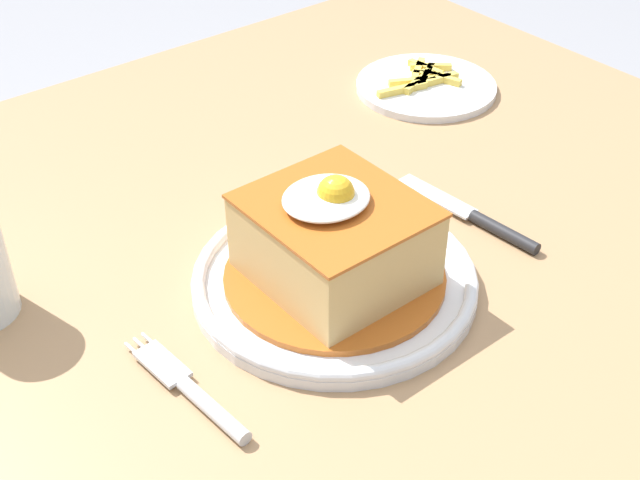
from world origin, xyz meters
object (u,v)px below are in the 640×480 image
(side_plate_fries, at_px, (426,85))
(fork, at_px, (196,395))
(main_plate, at_px, (335,279))
(knife, at_px, (484,221))

(side_plate_fries, bearing_deg, fork, -152.67)
(main_plate, relative_size, knife, 1.49)
(fork, bearing_deg, main_plate, 12.26)
(knife, xyz_separation_m, side_plate_fries, (0.16, 0.24, -0.00))
(main_plate, xyz_separation_m, side_plate_fries, (0.33, 0.22, -0.00))
(main_plate, bearing_deg, knife, -6.89)
(side_plate_fries, bearing_deg, knife, -123.55)
(main_plate, relative_size, fork, 1.74)
(fork, xyz_separation_m, knife, (0.33, 0.02, 0.00))
(main_plate, height_order, knife, main_plate)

